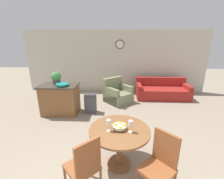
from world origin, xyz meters
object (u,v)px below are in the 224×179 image
at_px(fruit_bowl, 120,126).
at_px(armchair, 117,94).
at_px(kitchen_island, 60,99).
at_px(potted_plant, 56,77).
at_px(dining_chair_near_right, 160,162).
at_px(wine_glass_right, 131,124).
at_px(couch, 162,91).
at_px(wine_glass_left, 108,123).
at_px(dining_table, 119,138).
at_px(dining_chair_near_left, 84,165).
at_px(trash_bin, 91,103).
at_px(teal_bowl, 62,84).

height_order(fruit_bowl, armchair, armchair).
distance_m(kitchen_island, potted_plant, 0.69).
xyz_separation_m(dining_chair_near_right, wine_glass_right, (-0.41, 0.41, 0.37)).
height_order(fruit_bowl, wine_glass_right, wine_glass_right).
bearing_deg(kitchen_island, couch, 24.48).
bearing_deg(dining_chair_near_right, fruit_bowl, 5.83).
xyz_separation_m(wine_glass_left, potted_plant, (-1.80, 2.28, 0.23)).
relative_size(dining_table, dining_chair_near_left, 1.09).
bearing_deg(wine_glass_right, couch, 67.65).
relative_size(dining_table, couch, 0.51).
bearing_deg(wine_glass_left, dining_chair_near_right, -28.66).
height_order(potted_plant, couch, potted_plant).
bearing_deg(dining_table, kitchen_island, 132.14).
bearing_deg(trash_bin, dining_chair_near_left, -80.81).
bearing_deg(dining_table, potted_plant, 131.91).
height_order(potted_plant, trash_bin, potted_plant).
bearing_deg(couch, dining_chair_near_right, -105.45).
height_order(dining_chair_near_left, wine_glass_right, dining_chair_near_left).
distance_m(wine_glass_right, kitchen_island, 2.98).
height_order(dining_chair_near_right, fruit_bowl, dining_chair_near_right).
height_order(teal_bowl, trash_bin, teal_bowl).
distance_m(wine_glass_right, couch, 4.12).
relative_size(dining_chair_near_left, fruit_bowl, 4.05).
bearing_deg(fruit_bowl, wine_glass_right, -23.09).
xyz_separation_m(kitchen_island, armchair, (1.77, 1.06, -0.17)).
relative_size(wine_glass_right, armchair, 0.17).
height_order(teal_bowl, armchair, teal_bowl).
bearing_deg(wine_glass_right, teal_bowl, 132.97).
bearing_deg(armchair, dining_chair_near_left, -138.10).
bearing_deg(potted_plant, wine_glass_right, -46.56).
xyz_separation_m(potted_plant, trash_bin, (1.06, -0.07, -0.82)).
bearing_deg(kitchen_island, wine_glass_left, -51.68).
bearing_deg(dining_chair_near_left, wine_glass_right, -6.83).
bearing_deg(couch, teal_bowl, -153.27).
xyz_separation_m(trash_bin, couch, (2.66, 1.54, -0.04)).
relative_size(dining_table, wine_glass_right, 5.08).
distance_m(wine_glass_left, potted_plant, 2.92).
bearing_deg(kitchen_island, armchair, 30.79).
distance_m(dining_chair_near_right, teal_bowl, 3.37).
bearing_deg(dining_chair_near_left, fruit_bowl, 5.96).
xyz_separation_m(dining_table, potted_plant, (-1.99, 2.21, 0.55)).
relative_size(trash_bin, couch, 0.30).
bearing_deg(teal_bowl, armchair, 35.77).
distance_m(wine_glass_right, potted_plant, 3.16).
relative_size(dining_chair_near_right, fruit_bowl, 4.05).
distance_m(dining_table, trash_bin, 2.36).
height_order(dining_chair_near_right, armchair, dining_chair_near_right).
xyz_separation_m(wine_glass_right, armchair, (-0.27, 3.19, -0.60)).
bearing_deg(fruit_bowl, couch, 64.92).
height_order(dining_chair_near_right, wine_glass_right, dining_chair_near_right).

